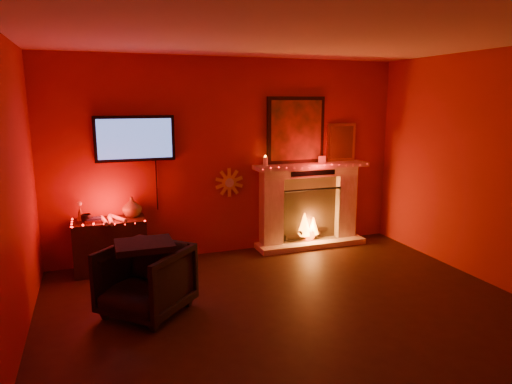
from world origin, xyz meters
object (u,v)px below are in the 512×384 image
Objects in this scene: console_table at (111,242)px; sunburst_clock at (229,183)px; fireplace at (309,197)px; tv at (135,139)px; armchair at (146,280)px.

sunburst_clock is at bearing 7.63° from console_table.
fireplace is 2.61m from tv.
armchair is at bearing -93.88° from tv.
tv is 2.02m from armchair.
fireplace is 5.45× the size of sunburst_clock.
console_table is (-2.81, -0.13, -0.35)m from fireplace.
fireplace reaches higher than sunburst_clock.
armchair is (0.27, -1.36, -0.02)m from console_table.
sunburst_clock is 1.75m from console_table.
tv is (-2.44, 0.06, 0.92)m from fireplace.
fireplace is 2.80× the size of armchair.
console_table is at bearing 145.99° from armchair.
tv reaches higher than armchair.
fireplace reaches higher than tv.
fireplace reaches higher than armchair.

